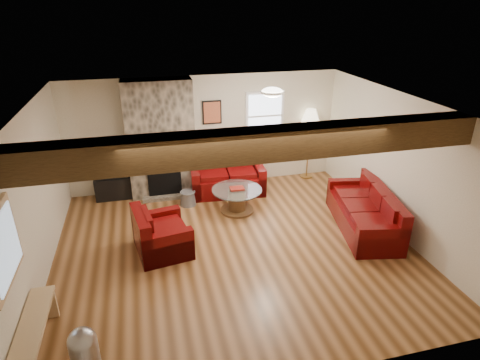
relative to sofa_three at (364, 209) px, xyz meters
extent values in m
plane|color=#5A3617|center=(-2.48, -0.07, -0.40)|extent=(8.00, 8.00, 0.00)
plane|color=white|center=(-2.48, -0.07, 2.10)|extent=(8.00, 8.00, 0.00)
plane|color=beige|center=(-2.48, 2.68, 0.85)|extent=(8.00, 0.00, 8.00)
plane|color=beige|center=(-2.48, -2.82, 0.85)|extent=(8.00, 0.00, 8.00)
plane|color=beige|center=(-5.48, -0.07, 0.85)|extent=(0.00, 7.50, 7.50)
plane|color=beige|center=(0.52, -0.07, 0.85)|extent=(0.00, 7.50, 7.50)
cube|color=#33200F|center=(-2.48, -1.32, 1.91)|extent=(6.00, 0.36, 0.38)
cube|color=#353129|center=(-3.48, 2.43, 0.85)|extent=(1.40, 0.50, 2.50)
cube|color=black|center=(-3.48, 2.18, 0.05)|extent=(0.70, 0.06, 0.90)
cube|color=#353129|center=(-3.48, 2.13, -0.36)|extent=(1.00, 0.25, 0.08)
cylinder|color=#472C16|center=(-2.13, 1.21, -0.37)|extent=(0.67, 0.67, 0.04)
cylinder|color=#472C16|center=(-2.13, 1.21, -0.17)|extent=(0.36, 0.36, 0.45)
cylinder|color=white|center=(-2.13, 1.21, 0.08)|extent=(1.00, 1.00, 0.02)
cube|color=maroon|center=(-2.13, 1.21, 0.11)|extent=(0.28, 0.20, 0.03)
cube|color=black|center=(-4.45, 2.46, -0.15)|extent=(0.98, 0.39, 0.49)
imported|color=black|center=(-4.45, 2.46, 0.35)|extent=(0.88, 0.12, 0.51)
cylinder|color=#A88146|center=(-0.08, 2.48, -0.38)|extent=(0.30, 0.30, 0.03)
cylinder|color=#A88146|center=(-0.08, 2.48, 0.35)|extent=(0.03, 0.03, 1.50)
cone|color=beige|center=(-0.08, 2.48, 1.12)|extent=(0.43, 0.43, 0.30)
camera|label=1|loc=(-3.82, -5.78, 3.53)|focal=30.00mm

